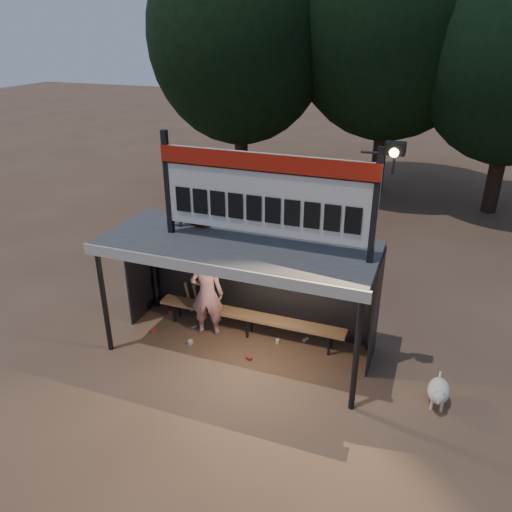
# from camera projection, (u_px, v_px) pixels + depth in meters

# --- Properties ---
(ground) EXTENTS (80.00, 80.00, 0.00)m
(ground) POSITION_uv_depth(u_px,v_px,m) (240.00, 349.00, 9.94)
(ground) COLOR brown
(ground) RESTS_ON ground
(player) EXTENTS (0.76, 0.59, 1.84)m
(player) POSITION_uv_depth(u_px,v_px,m) (207.00, 294.00, 10.08)
(player) COLOR silver
(player) RESTS_ON ground
(child_a) EXTENTS (0.69, 0.68, 1.12)m
(child_a) POSITION_uv_depth(u_px,v_px,m) (179.00, 197.00, 9.53)
(child_a) COLOR gray
(child_a) RESTS_ON dugout_shelter
(child_b) EXTENTS (0.60, 0.47, 1.08)m
(child_b) POSITION_uv_depth(u_px,v_px,m) (200.00, 199.00, 9.49)
(child_b) COLOR #A82A19
(child_b) RESTS_ON dugout_shelter
(dugout_shelter) EXTENTS (5.10, 2.08, 2.32)m
(dugout_shelter) POSITION_uv_depth(u_px,v_px,m) (243.00, 260.00, 9.37)
(dugout_shelter) COLOR #3E3D40
(dugout_shelter) RESTS_ON ground
(scoreboard_assembly) EXTENTS (4.10, 0.27, 1.99)m
(scoreboard_assembly) POSITION_uv_depth(u_px,v_px,m) (267.00, 192.00, 8.35)
(scoreboard_assembly) COLOR black
(scoreboard_assembly) RESTS_ON dugout_shelter
(bench) EXTENTS (4.00, 0.35, 0.48)m
(bench) POSITION_uv_depth(u_px,v_px,m) (249.00, 316.00, 10.22)
(bench) COLOR #996D48
(bench) RESTS_ON ground
(tree_left) EXTENTS (6.46, 6.46, 9.27)m
(tree_left) POSITION_uv_depth(u_px,v_px,m) (240.00, 36.00, 17.38)
(tree_left) COLOR #2F2214
(tree_left) RESTS_ON ground
(tree_mid) EXTENTS (7.22, 7.22, 10.36)m
(tree_mid) POSITION_uv_depth(u_px,v_px,m) (394.00, 15.00, 16.79)
(tree_mid) COLOR #312315
(tree_mid) RESTS_ON ground
(dog) EXTENTS (0.36, 0.81, 0.49)m
(dog) POSITION_uv_depth(u_px,v_px,m) (439.00, 392.00, 8.36)
(dog) COLOR #EFE7CF
(dog) RESTS_ON ground
(bats) EXTENTS (0.47, 0.33, 0.84)m
(bats) POSITION_uv_depth(u_px,v_px,m) (197.00, 299.00, 10.88)
(bats) COLOR #A67C4D
(bats) RESTS_ON ground
(litter) EXTENTS (3.20, 1.11, 0.08)m
(litter) POSITION_uv_depth(u_px,v_px,m) (218.00, 335.00, 10.31)
(litter) COLOR red
(litter) RESTS_ON ground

